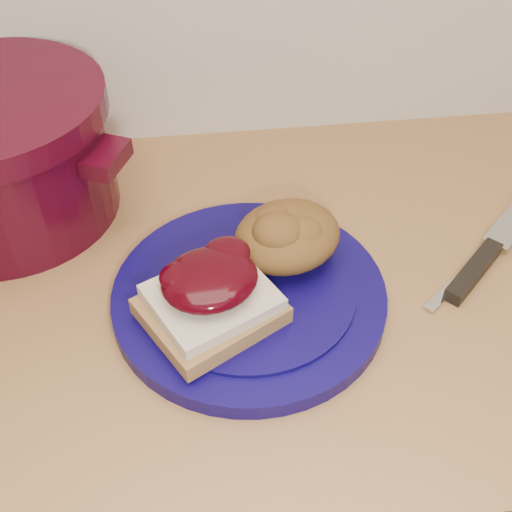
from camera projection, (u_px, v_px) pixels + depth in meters
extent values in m
cube|color=beige|center=(261.00, 473.00, 1.06)|extent=(4.00, 0.60, 0.86)
cylinder|color=#0B0546|center=(249.00, 296.00, 0.70)|extent=(0.39, 0.39, 0.02)
cube|color=olive|center=(211.00, 311.00, 0.65)|extent=(0.16, 0.16, 0.02)
cube|color=beige|center=(212.00, 297.00, 0.64)|extent=(0.15, 0.14, 0.01)
ellipsoid|color=black|center=(210.00, 279.00, 0.63)|extent=(0.13, 0.12, 0.03)
ellipsoid|color=brown|center=(287.00, 236.00, 0.70)|extent=(0.15, 0.14, 0.06)
cube|color=black|center=(474.00, 271.00, 0.73)|extent=(0.09, 0.09, 0.02)
cube|color=silver|center=(467.00, 273.00, 0.73)|extent=(0.13, 0.11, 0.00)
cylinder|color=#350512|center=(0.00, 165.00, 0.78)|extent=(0.36, 0.36, 0.13)
cube|color=#350512|center=(106.00, 158.00, 0.72)|extent=(0.06, 0.07, 0.02)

